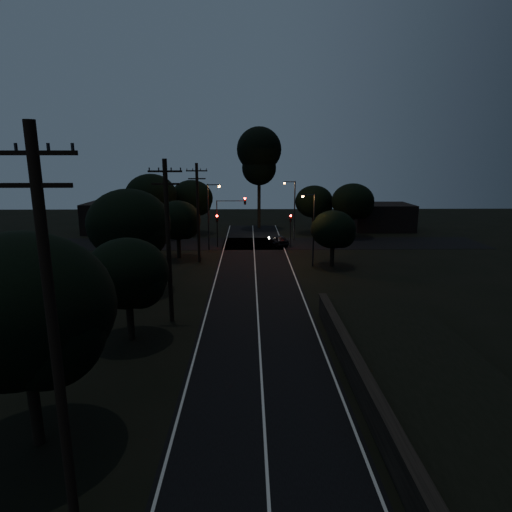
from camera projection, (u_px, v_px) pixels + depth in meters
name	position (u px, v px, depth m)	size (l,w,h in m)	color
ground	(267.00, 477.00, 15.22)	(160.00, 160.00, 0.00)	black
road_surface	(255.00, 264.00, 45.52)	(60.00, 70.00, 0.03)	black
retaining_wall	(446.00, 410.00, 18.12)	(6.93, 26.00, 1.60)	black
utility_pole_near	(54.00, 338.00, 11.76)	(2.20, 0.30, 12.00)	black
utility_pole_mid	(168.00, 240.00, 28.43)	(2.20, 0.30, 11.00)	black
utility_pole_far	(198.00, 212.00, 45.04)	(2.20, 0.30, 10.50)	black
tree_left_a	(27.00, 313.00, 15.64)	(6.73, 6.73, 8.52)	black
tree_left_b	(130.00, 275.00, 25.74)	(5.03, 5.03, 6.39)	black
tree_left_c	(132.00, 226.00, 35.08)	(6.81, 6.81, 8.61)	black
tree_left_d	(179.00, 221.00, 47.15)	(5.08, 5.08, 6.45)	black
tree_far_nw	(193.00, 199.00, 62.50)	(6.20, 6.20, 7.85)	black
tree_far_w	(153.00, 197.00, 58.35)	(6.98, 6.98, 8.89)	black
tree_far_ne	(315.00, 203.00, 62.92)	(5.56, 5.56, 7.04)	black
tree_far_e	(354.00, 202.00, 60.00)	(5.92, 5.92, 7.52)	black
tree_right_a	(335.00, 231.00, 43.62)	(4.58, 4.58, 5.82)	black
tall_pine	(259.00, 156.00, 66.24)	(6.90, 6.90, 15.68)	black
building_left	(122.00, 217.00, 65.04)	(10.00, 8.00, 4.40)	black
building_right	(381.00, 217.00, 66.71)	(9.00, 7.00, 4.00)	black
signal_left	(217.00, 225.00, 53.44)	(0.28, 0.35, 4.10)	black
signal_right	(290.00, 224.00, 53.59)	(0.28, 0.35, 4.10)	black
signal_mast	(230.00, 213.00, 53.14)	(3.70, 0.35, 6.25)	black
streetlight_a	(210.00, 212.00, 51.09)	(1.66, 0.26, 8.00)	black
streetlight_b	(293.00, 207.00, 57.11)	(1.66, 0.26, 8.00)	black
streetlight_c	(312.00, 225.00, 43.54)	(1.46, 0.26, 7.50)	black
car	(278.00, 240.00, 55.02)	(1.56, 3.87, 1.32)	black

